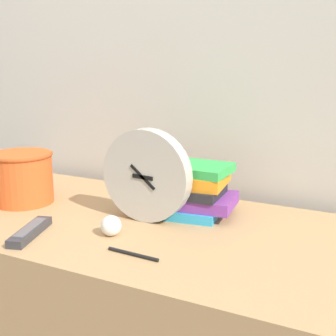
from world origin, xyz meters
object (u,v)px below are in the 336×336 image
Objects in this scene: crumpled_paper_ball at (111,226)px; pen at (133,254)px; desk_clock at (146,176)px; basket at (22,176)px; tv_remote at (30,231)px; book_stack at (190,190)px.

crumpled_paper_ball is 0.39× the size of pen.
desk_clock is 0.17m from crumpled_paper_ball.
pen is (0.50, -0.19, -0.08)m from basket.
desk_clock is 4.88× the size of crumpled_paper_ball.
basket is at bearing 136.72° from tv_remote.
desk_clock is 0.98× the size of book_stack.
desk_clock is 0.33m from tv_remote.
crumpled_paper_ball is at bearing 27.25° from tv_remote.
tv_remote is (-0.28, -0.33, -0.06)m from book_stack.
book_stack is at bearing 15.58° from basket.
tv_remote is at bearing -177.55° from pen.
tv_remote is at bearing -130.10° from book_stack.
book_stack is at bearing 53.23° from desk_clock.
crumpled_paper_ball is (-0.02, -0.14, -0.10)m from desk_clock.
book_stack reaches higher than crumpled_paper_ball.
tv_remote is 0.29m from pen.
pen is at bearing -88.56° from book_stack.
book_stack is 0.44m from tv_remote.
crumpled_paper_ball is (0.18, 0.09, 0.01)m from tv_remote.
book_stack is 1.37× the size of basket.
book_stack is at bearing 66.96° from crumpled_paper_ball.
crumpled_paper_ball is at bearing 144.44° from pen.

